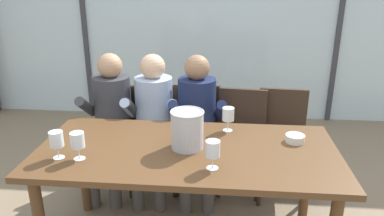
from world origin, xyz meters
TOP-DOWN VIEW (x-y plane):
  - ground at (0.00, 1.00)m, footprint 14.00×14.00m
  - window_glass_panel at (0.00, 2.60)m, footprint 7.13×0.03m
  - window_mullion_left at (-1.60, 2.58)m, footprint 0.06×0.06m
  - window_mullion_right at (1.60, 2.58)m, footprint 0.06×0.06m
  - hillside_vineyard at (0.00, 6.55)m, footprint 13.13×2.40m
  - dining_table at (0.00, 0.00)m, footprint 1.93×0.91m
  - chair_near_curtain at (-0.71, 0.85)m, footprint 0.48×0.48m
  - chair_left_of_center at (-0.36, 0.87)m, footprint 0.48×0.48m
  - chair_center at (-0.01, 0.90)m, footprint 0.47×0.47m
  - chair_right_of_center at (0.38, 0.84)m, footprint 0.48×0.48m
  - chair_near_window_right at (0.74, 0.87)m, footprint 0.47×0.47m
  - person_charcoal_jacket at (-0.73, 0.73)m, footprint 0.46×0.61m
  - person_pale_blue_shirt at (-0.37, 0.73)m, footprint 0.47×0.62m
  - person_navy_polo at (0.01, 0.73)m, footprint 0.49×0.63m
  - ice_bucket_primary at (-0.00, 0.01)m, footprint 0.22×0.22m
  - tasting_bowl at (0.71, 0.16)m, footprint 0.13×0.13m
  - wine_glass_by_left_taster at (-0.77, -0.20)m, footprint 0.08×0.08m
  - wine_glass_near_bucket at (-0.64, -0.20)m, footprint 0.08×0.08m
  - wine_glass_center_pour at (0.17, -0.25)m, footprint 0.08×0.08m
  - wine_glass_by_right_taster at (0.26, 0.31)m, footprint 0.08×0.08m

SIDE VIEW (x-z plane):
  - ground at x=0.00m, z-range 0.00..0.00m
  - chair_near_curtain at x=-0.71m, z-range 0.08..0.97m
  - chair_left_of_center at x=-0.36m, z-range 0.08..0.97m
  - chair_center at x=-0.01m, z-range 0.08..0.97m
  - chair_right_of_center at x=0.38m, z-range 0.08..0.97m
  - chair_near_window_right at x=0.74m, z-range 0.08..0.97m
  - dining_table at x=0.00m, z-range 0.30..1.07m
  - person_charcoal_jacket at x=-0.73m, z-range 0.09..1.30m
  - person_pale_blue_shirt at x=-0.37m, z-range 0.09..1.30m
  - person_navy_polo at x=0.01m, z-range 0.09..1.30m
  - tasting_bowl at x=0.71m, z-range 0.77..0.82m
  - wine_glass_by_left_taster at x=-0.77m, z-range 0.80..0.97m
  - wine_glass_near_bucket at x=-0.64m, z-range 0.80..0.97m
  - wine_glass_center_pour at x=0.17m, z-range 0.80..0.97m
  - wine_glass_by_right_taster at x=0.26m, z-range 0.80..0.97m
  - ice_bucket_primary at x=0.00m, z-range 0.77..1.02m
  - hillside_vineyard at x=0.00m, z-range 0.00..1.93m
  - window_glass_panel at x=0.00m, z-range 0.00..2.60m
  - window_mullion_left at x=-1.60m, z-range 0.00..2.60m
  - window_mullion_right at x=1.60m, z-range 0.00..2.60m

